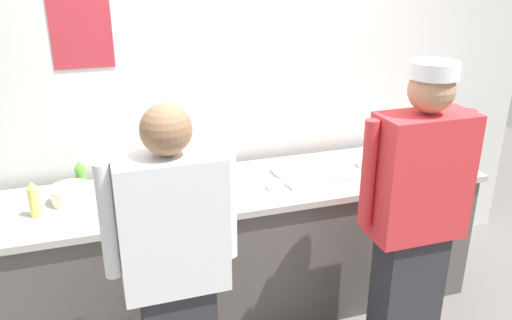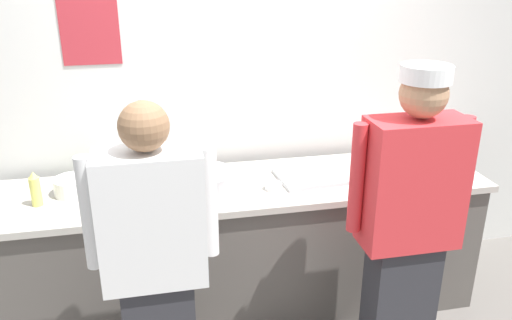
{
  "view_description": "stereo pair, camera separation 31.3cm",
  "coord_description": "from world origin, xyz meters",
  "px_view_note": "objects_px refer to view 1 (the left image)",
  "views": [
    {
      "loc": [
        -0.82,
        -2.37,
        2.18
      ],
      "look_at": [
        0.08,
        0.4,
        1.02
      ],
      "focal_mm": 36.58,
      "sensor_mm": 36.0,
      "label": 1
    },
    {
      "loc": [
        -0.52,
        -2.45,
        2.18
      ],
      "look_at": [
        0.08,
        0.4,
        1.02
      ],
      "focal_mm": 36.58,
      "sensor_mm": 36.0,
      "label": 2
    }
  ],
  "objects_px": {
    "squeeze_bottle_secondary": "(81,176)",
    "chef_near_left": "(175,270)",
    "mixing_bowl_steel": "(206,184)",
    "sheet_tray": "(309,174)",
    "ramekin_red_sauce": "(275,185)",
    "squeeze_bottle_primary": "(34,200)",
    "ramekin_orange_sauce": "(403,150)",
    "chef_center": "(415,216)",
    "ramekin_yellow_sauce": "(119,201)",
    "ramekin_green_sauce": "(365,163)",
    "plate_stack_front": "(72,194)",
    "deli_cup": "(391,156)"
  },
  "relations": [
    {
      "from": "ramekin_yellow_sauce",
      "to": "ramekin_green_sauce",
      "type": "xyz_separation_m",
      "value": [
        1.57,
        0.08,
        -0.0
      ]
    },
    {
      "from": "plate_stack_front",
      "to": "deli_cup",
      "type": "distance_m",
      "value": 2.0
    },
    {
      "from": "sheet_tray",
      "to": "ramekin_orange_sauce",
      "type": "height_order",
      "value": "ramekin_orange_sauce"
    },
    {
      "from": "ramekin_yellow_sauce",
      "to": "ramekin_red_sauce",
      "type": "height_order",
      "value": "ramekin_yellow_sauce"
    },
    {
      "from": "deli_cup",
      "to": "ramekin_yellow_sauce",
      "type": "bearing_deg",
      "value": -177.68
    },
    {
      "from": "ramekin_red_sauce",
      "to": "ramekin_green_sauce",
      "type": "relative_size",
      "value": 0.96
    },
    {
      "from": "squeeze_bottle_primary",
      "to": "ramekin_yellow_sauce",
      "type": "distance_m",
      "value": 0.43
    },
    {
      "from": "sheet_tray",
      "to": "deli_cup",
      "type": "height_order",
      "value": "deli_cup"
    },
    {
      "from": "squeeze_bottle_primary",
      "to": "ramekin_green_sauce",
      "type": "height_order",
      "value": "squeeze_bottle_primary"
    },
    {
      "from": "ramekin_red_sauce",
      "to": "deli_cup",
      "type": "distance_m",
      "value": 0.86
    },
    {
      "from": "squeeze_bottle_primary",
      "to": "ramekin_yellow_sauce",
      "type": "height_order",
      "value": "squeeze_bottle_primary"
    },
    {
      "from": "sheet_tray",
      "to": "squeeze_bottle_secondary",
      "type": "distance_m",
      "value": 1.37
    },
    {
      "from": "chef_near_left",
      "to": "mixing_bowl_steel",
      "type": "xyz_separation_m",
      "value": [
        0.3,
        0.67,
        0.09
      ]
    },
    {
      "from": "chef_center",
      "to": "mixing_bowl_steel",
      "type": "height_order",
      "value": "chef_center"
    },
    {
      "from": "ramekin_orange_sauce",
      "to": "chef_center",
      "type": "bearing_deg",
      "value": -119.61
    },
    {
      "from": "sheet_tray",
      "to": "deli_cup",
      "type": "xyz_separation_m",
      "value": [
        0.59,
        0.02,
        0.04
      ]
    },
    {
      "from": "squeeze_bottle_primary",
      "to": "mixing_bowl_steel",
      "type": "bearing_deg",
      "value": -1.49
    },
    {
      "from": "ramekin_yellow_sauce",
      "to": "ramekin_orange_sauce",
      "type": "bearing_deg",
      "value": 6.46
    },
    {
      "from": "sheet_tray",
      "to": "ramekin_red_sauce",
      "type": "xyz_separation_m",
      "value": [
        -0.27,
        -0.11,
        0.01
      ]
    },
    {
      "from": "squeeze_bottle_secondary",
      "to": "ramekin_red_sauce",
      "type": "distance_m",
      "value": 1.14
    },
    {
      "from": "mixing_bowl_steel",
      "to": "ramekin_green_sauce",
      "type": "height_order",
      "value": "mixing_bowl_steel"
    },
    {
      "from": "deli_cup",
      "to": "ramekin_green_sauce",
      "type": "bearing_deg",
      "value": 175.78
    },
    {
      "from": "ramekin_orange_sauce",
      "to": "ramekin_red_sauce",
      "type": "height_order",
      "value": "same"
    },
    {
      "from": "ramekin_red_sauce",
      "to": "deli_cup",
      "type": "xyz_separation_m",
      "value": [
        0.85,
        0.13,
        0.03
      ]
    },
    {
      "from": "sheet_tray",
      "to": "ramekin_yellow_sauce",
      "type": "distance_m",
      "value": 1.16
    },
    {
      "from": "chef_near_left",
      "to": "ramekin_red_sauce",
      "type": "distance_m",
      "value": 0.95
    },
    {
      "from": "mixing_bowl_steel",
      "to": "deli_cup",
      "type": "relative_size",
      "value": 3.35
    },
    {
      "from": "mixing_bowl_steel",
      "to": "chef_near_left",
      "type": "bearing_deg",
      "value": -114.01
    },
    {
      "from": "chef_center",
      "to": "ramekin_yellow_sauce",
      "type": "relative_size",
      "value": 17.44
    },
    {
      "from": "ramekin_orange_sauce",
      "to": "ramekin_green_sauce",
      "type": "distance_m",
      "value": 0.4
    },
    {
      "from": "sheet_tray",
      "to": "deli_cup",
      "type": "relative_size",
      "value": 3.75
    },
    {
      "from": "chef_center",
      "to": "ramekin_yellow_sauce",
      "type": "bearing_deg",
      "value": 154.76
    },
    {
      "from": "squeeze_bottle_primary",
      "to": "ramekin_red_sauce",
      "type": "distance_m",
      "value": 1.33
    },
    {
      "from": "sheet_tray",
      "to": "squeeze_bottle_secondary",
      "type": "height_order",
      "value": "squeeze_bottle_secondary"
    },
    {
      "from": "chef_near_left",
      "to": "sheet_tray",
      "type": "bearing_deg",
      "value": 37.28
    },
    {
      "from": "plate_stack_front",
      "to": "squeeze_bottle_secondary",
      "type": "height_order",
      "value": "squeeze_bottle_secondary"
    },
    {
      "from": "mixing_bowl_steel",
      "to": "ramekin_red_sauce",
      "type": "distance_m",
      "value": 0.41
    },
    {
      "from": "mixing_bowl_steel",
      "to": "ramekin_yellow_sauce",
      "type": "distance_m",
      "value": 0.49
    },
    {
      "from": "chef_center",
      "to": "mixing_bowl_steel",
      "type": "xyz_separation_m",
      "value": [
        -0.95,
        0.66,
        0.03
      ]
    },
    {
      "from": "ramekin_orange_sauce",
      "to": "plate_stack_front",
      "type": "bearing_deg",
      "value": -177.41
    },
    {
      "from": "ramekin_red_sauce",
      "to": "ramekin_green_sauce",
      "type": "height_order",
      "value": "ramekin_green_sauce"
    },
    {
      "from": "mixing_bowl_steel",
      "to": "sheet_tray",
      "type": "height_order",
      "value": "mixing_bowl_steel"
    },
    {
      "from": "ramekin_yellow_sauce",
      "to": "chef_center",
      "type": "bearing_deg",
      "value": -25.24
    },
    {
      "from": "plate_stack_front",
      "to": "sheet_tray",
      "type": "relative_size",
      "value": 0.55
    },
    {
      "from": "squeeze_bottle_secondary",
      "to": "squeeze_bottle_primary",
      "type": "bearing_deg",
      "value": -130.75
    },
    {
      "from": "mixing_bowl_steel",
      "to": "squeeze_bottle_primary",
      "type": "xyz_separation_m",
      "value": [
        -0.91,
        0.02,
        0.03
      ]
    },
    {
      "from": "sheet_tray",
      "to": "ramekin_orange_sauce",
      "type": "xyz_separation_m",
      "value": [
        0.79,
        0.17,
        0.01
      ]
    },
    {
      "from": "squeeze_bottle_secondary",
      "to": "chef_near_left",
      "type": "bearing_deg",
      "value": -68.58
    },
    {
      "from": "chef_near_left",
      "to": "squeeze_bottle_primary",
      "type": "xyz_separation_m",
      "value": [
        -0.61,
        0.69,
        0.12
      ]
    },
    {
      "from": "chef_near_left",
      "to": "deli_cup",
      "type": "relative_size",
      "value": 15.28
    }
  ]
}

